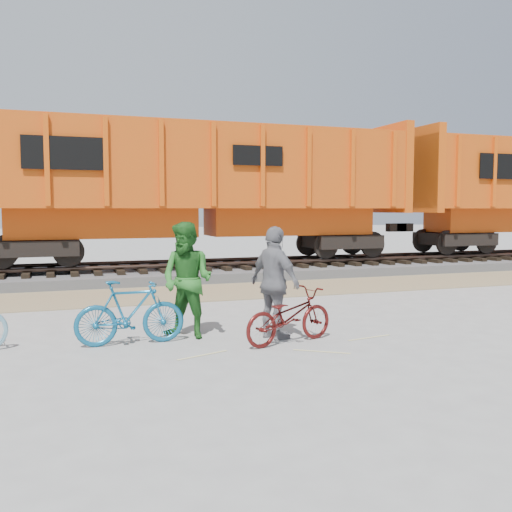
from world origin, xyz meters
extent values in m
plane|color=#9E9E99|center=(0.00, 0.00, 0.00)|extent=(120.00, 120.00, 0.00)
cube|color=tan|center=(0.00, 5.50, 0.01)|extent=(120.00, 3.00, 0.02)
cube|color=slate|center=(0.00, 9.00, 0.15)|extent=(120.00, 4.00, 0.30)
cube|color=black|center=(0.00, 9.00, 0.36)|extent=(0.22, 2.60, 0.12)
cube|color=black|center=(6.50, 9.00, 0.36)|extent=(0.22, 2.60, 0.12)
cylinder|color=#382821|center=(0.00, 8.28, 0.48)|extent=(120.00, 0.12, 0.12)
cylinder|color=#382821|center=(0.00, 9.72, 0.48)|extent=(120.00, 0.12, 0.12)
cube|color=black|center=(1.40, 9.00, 0.94)|extent=(11.20, 2.20, 0.80)
cube|color=#C0490D|center=(1.40, 9.00, 1.79)|extent=(11.76, 1.65, 0.90)
cube|color=#C0490D|center=(1.40, 9.00, 3.54)|extent=(14.00, 3.00, 2.60)
cube|color=#D44E0D|center=(8.25, 9.00, 3.64)|extent=(0.30, 3.06, 3.10)
cube|color=black|center=(-2.80, 7.42, 3.74)|extent=(2.20, 0.04, 0.90)
cube|color=#D44E0D|center=(9.55, 9.00, 3.64)|extent=(0.30, 3.06, 3.10)
cube|color=black|center=(12.20, 7.42, 3.74)|extent=(2.20, 0.04, 0.90)
imported|color=#135E88|center=(-1.95, 0.27, 0.53)|extent=(1.78, 0.50, 1.07)
imported|color=#4F1110|center=(0.54, -0.50, 0.46)|extent=(1.84, 1.08, 0.91)
imported|color=#246621|center=(-0.95, 0.47, 1.00)|extent=(1.23, 1.22, 2.00)
imported|color=slate|center=(0.44, -0.10, 0.97)|extent=(0.84, 1.22, 1.93)
camera|label=1|loc=(-3.04, -9.09, 2.22)|focal=40.00mm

